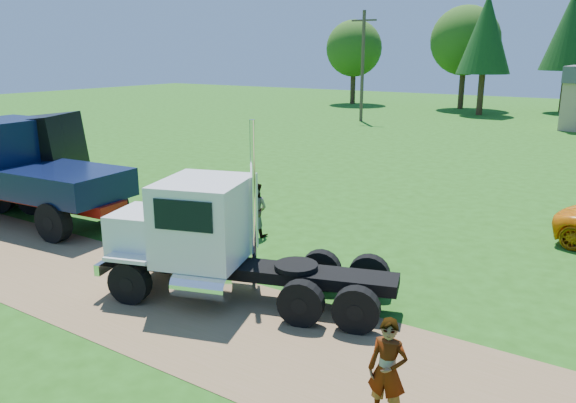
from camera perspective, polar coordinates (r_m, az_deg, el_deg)
The scene contains 6 objects.
ground at distance 12.53m, azimuth -6.34°, elevation -12.26°, with size 140.00×140.00×0.00m, color #204F11.
dirt_track at distance 12.53m, azimuth -6.35°, elevation -12.24°, with size 120.00×4.20×0.01m, color brown.
white_semi_tractor at distance 13.48m, azimuth -8.14°, elevation -3.68°, with size 7.11×4.16×4.21m.
navy_truck at distance 21.60m, azimuth -25.72°, elevation 2.93°, with size 8.10×3.38×3.44m.
spectator_a at distance 9.34m, azimuth 10.07°, elevation -16.56°, with size 0.63×0.42×1.74m, color #999999.
spectator_b at distance 17.87m, azimuth -3.36°, elevation -0.79°, with size 0.85×0.66×1.74m, color #999999.
Camera 1 is at (7.22, -8.50, 5.72)m, focal length 35.00 mm.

